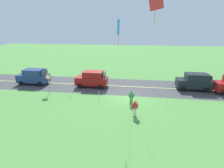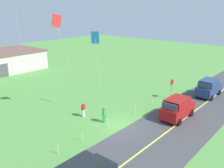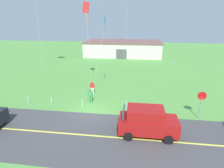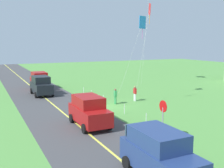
{
  "view_description": "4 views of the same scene",
  "coord_description": "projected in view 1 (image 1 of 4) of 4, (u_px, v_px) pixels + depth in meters",
  "views": [
    {
      "loc": [
        -0.76,
        18.9,
        8.17
      ],
      "look_at": [
        1.61,
        1.8,
        2.27
      ],
      "focal_mm": 27.19,
      "sensor_mm": 36.0,
      "label": 1
    },
    {
      "loc": [
        -16.91,
        -13.4,
        10.97
      ],
      "look_at": [
        0.96,
        1.97,
        3.63
      ],
      "focal_mm": 39.38,
      "sensor_mm": 36.0,
      "label": 2
    },
    {
      "loc": [
        4.09,
        -15.69,
        8.39
      ],
      "look_at": [
        2.07,
        -0.4,
        3.01
      ],
      "focal_mm": 29.43,
      "sensor_mm": 36.0,
      "label": 3
    },
    {
      "loc": [
        23.66,
        -10.4,
        6.17
      ],
      "look_at": [
        -0.32,
        1.27,
        2.12
      ],
      "focal_mm": 43.7,
      "sensor_mm": 36.0,
      "label": 4
    }
  ],
  "objects": [
    {
      "name": "fence_post_1",
      "position": [
        166.0,
        99.0,
        19.08
      ],
      "size": [
        0.05,
        0.05,
        0.9
      ],
      "primitive_type": "cylinder",
      "color": "silver",
      "rests_on": "ground"
    },
    {
      "name": "person_adult_near",
      "position": [
        135.0,
        108.0,
        16.05
      ],
      "size": [
        0.58,
        0.22,
        1.6
      ],
      "rotation": [
        0.0,
        0.0,
        2.75
      ],
      "color": "silver",
      "rests_on": "ground"
    },
    {
      "name": "person_adult_companion",
      "position": [
        131.0,
        97.0,
        18.48
      ],
      "size": [
        0.58,
        0.22,
        1.6
      ],
      "rotation": [
        0.0,
        0.0,
        1.05
      ],
      "color": "#338C4C",
      "rests_on": "ground"
    },
    {
      "name": "fence_post_3",
      "position": [
        99.0,
        95.0,
        20.09
      ],
      "size": [
        0.05,
        0.05,
        0.9
      ],
      "primitive_type": "cylinder",
      "color": "silver",
      "rests_on": "ground"
    },
    {
      "name": "fence_post_2",
      "position": [
        137.0,
        97.0,
        19.51
      ],
      "size": [
        0.05,
        0.05,
        0.9
      ],
      "primitive_type": "cylinder",
      "color": "silver",
      "rests_on": "ground"
    },
    {
      "name": "fence_post_4",
      "position": [
        71.0,
        93.0,
        20.54
      ],
      "size": [
        0.05,
        0.05,
        0.9
      ],
      "primitive_type": "cylinder",
      "color": "silver",
      "rests_on": "ground"
    },
    {
      "name": "kite_blue_mid",
      "position": [
        119.0,
        29.0,
        14.23
      ],
      "size": [
        1.44,
        2.75,
        8.74
      ],
      "color": "silver",
      "rests_on": "ground"
    },
    {
      "name": "car_parked_east_near",
      "position": [
        34.0,
        76.0,
        24.96
      ],
      "size": [
        4.4,
        2.12,
        2.24
      ],
      "color": "navy",
      "rests_on": "ground"
    },
    {
      "name": "car_parked_west_near",
      "position": [
        194.0,
        82.0,
        22.67
      ],
      "size": [
        4.4,
        2.12,
        2.24
      ],
      "color": "black",
      "rests_on": "ground"
    },
    {
      "name": "road_centre_stripe",
      "position": [
        129.0,
        86.0,
        24.21
      ],
      "size": [
        120.0,
        0.16,
        0.0
      ],
      "primitive_type": "cube",
      "color": "#E5E04C",
      "rests_on": "asphalt_road"
    },
    {
      "name": "kite_red_low",
      "position": [
        155.0,
        3.0,
        10.97
      ],
      "size": [
        1.51,
        2.54,
        10.45
      ],
      "color": "silver",
      "rests_on": "ground"
    },
    {
      "name": "car_suv_foreground",
      "position": [
        92.0,
        79.0,
        23.83
      ],
      "size": [
        4.4,
        2.12,
        2.24
      ],
      "color": "maroon",
      "rests_on": "ground"
    },
    {
      "name": "stop_sign",
      "position": [
        49.0,
        80.0,
        21.26
      ],
      "size": [
        0.76,
        0.08,
        2.56
      ],
      "color": "gray",
      "rests_on": "ground"
    },
    {
      "name": "ground_plane",
      "position": [
        127.0,
        98.0,
        20.48
      ],
      "size": [
        120.0,
        120.0,
        0.1
      ],
      "primitive_type": "cube",
      "color": "#549342"
    },
    {
      "name": "fence_post_0",
      "position": [
        190.0,
        100.0,
        18.75
      ],
      "size": [
        0.05,
        0.05,
        0.9
      ],
      "primitive_type": "cylinder",
      "color": "silver",
      "rests_on": "ground"
    },
    {
      "name": "asphalt_road",
      "position": [
        129.0,
        87.0,
        24.21
      ],
      "size": [
        120.0,
        7.0,
        0.0
      ],
      "primitive_type": "cube",
      "color": "#424244",
      "rests_on": "ground"
    }
  ]
}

